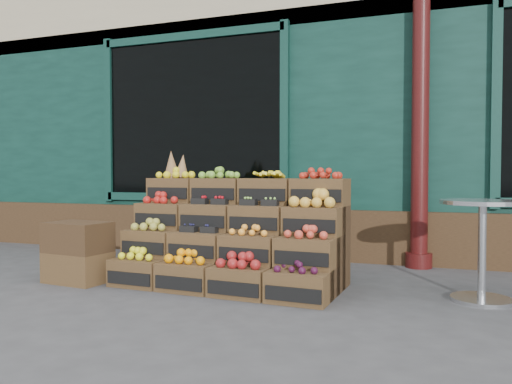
% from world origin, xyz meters
% --- Properties ---
extents(ground, '(60.00, 60.00, 0.00)m').
position_xyz_m(ground, '(0.00, 0.00, 0.00)').
color(ground, '#414144').
rests_on(ground, ground).
extents(shop_facade, '(12.00, 6.24, 4.80)m').
position_xyz_m(shop_facade, '(0.00, 5.11, 2.40)').
color(shop_facade, '#0E3129').
rests_on(shop_facade, ground).
extents(crate_display, '(2.06, 1.08, 1.26)m').
position_xyz_m(crate_display, '(-0.40, 0.64, 0.39)').
color(crate_display, '#4D361E').
rests_on(crate_display, ground).
extents(spare_crates, '(0.60, 0.45, 0.56)m').
position_xyz_m(spare_crates, '(-1.80, 0.20, 0.28)').
color(spare_crates, '#4D361E').
rests_on(spare_crates, ground).
extents(bistro_table, '(0.64, 0.64, 0.81)m').
position_xyz_m(bistro_table, '(1.71, 0.68, 0.50)').
color(bistro_table, silver).
rests_on(bistro_table, ground).
extents(shopkeeper, '(0.81, 0.54, 2.20)m').
position_xyz_m(shopkeeper, '(-1.57, 2.90, 1.10)').
color(shopkeeper, '#1C652B').
rests_on(shopkeeper, ground).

